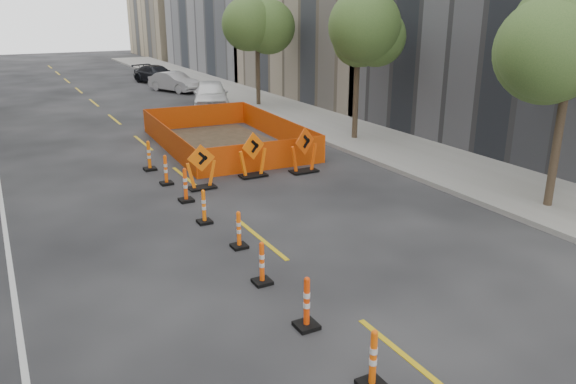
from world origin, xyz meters
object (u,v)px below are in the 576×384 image
channelizer_8 (149,155)px  parked_car_far (157,74)px  channelizer_1 (373,359)px  channelizer_6 (185,185)px  channelizer_3 (262,263)px  chevron_sign_left (201,167)px  channelizer_4 (239,230)px  channelizer_7 (166,170)px  parked_car_mid (174,82)px  channelizer_2 (307,303)px  chevron_sign_center (253,155)px  parked_car_near (211,95)px  channelizer_5 (204,207)px  chevron_sign_right (304,150)px

channelizer_8 → parked_car_far: 24.54m
channelizer_1 → parked_car_far: (6.95, 37.39, 0.15)m
channelizer_6 → parked_car_far: parked_car_far is taller
channelizer_3 → chevron_sign_left: size_ratio=0.65×
channelizer_4 → channelizer_7: size_ratio=0.94×
channelizer_4 → chevron_sign_left: bearing=80.8°
parked_car_mid → parked_car_far: size_ratio=0.88×
chevron_sign_left → parked_car_far: bearing=86.5°
channelizer_2 → parked_car_mid: bearing=77.3°
chevron_sign_center → channelizer_1: bearing=-119.6°
channelizer_3 → parked_car_near: 21.83m
channelizer_1 → parked_car_mid: bearing=78.1°
channelizer_4 → channelizer_6: channelizer_6 is taller
channelizer_1 → chevron_sign_center: (3.12, 11.28, 0.28)m
parked_car_near → channelizer_1: bearing=-85.5°
chevron_sign_center → parked_car_near: 13.91m
parked_car_near → parked_car_far: (0.33, 12.66, -0.15)m
channelizer_1 → channelizer_5: (0.09, 7.90, -0.03)m
parked_car_far → channelizer_8: bearing=-123.8°
channelizer_5 → channelizer_8: size_ratio=0.88×
channelizer_3 → channelizer_7: size_ratio=0.95×
channelizer_6 → channelizer_7: bearing=91.0°
channelizer_8 → channelizer_4: bearing=-89.0°
channelizer_2 → chevron_sign_right: bearing=60.7°
channelizer_4 → parked_car_mid: bearing=76.1°
channelizer_7 → parked_car_near: size_ratio=0.21×
channelizer_1 → parked_car_near: 25.61m
channelizer_2 → chevron_sign_right: (5.01, 8.94, 0.31)m
chevron_sign_center → chevron_sign_right: (1.84, -0.37, 0.03)m
channelizer_3 → chevron_sign_center: 7.99m
channelizer_1 → channelizer_7: channelizer_1 is taller
channelizer_2 → chevron_sign_right: size_ratio=0.63×
channelizer_4 → channelizer_8: bearing=91.0°
channelizer_4 → chevron_sign_right: chevron_sign_right is taller
channelizer_2 → parked_car_far: size_ratio=0.23×
channelizer_2 → channelizer_4: size_ratio=1.09×
channelizer_2 → chevron_sign_left: bearing=82.7°
chevron_sign_left → channelizer_5: bearing=-99.6°
channelizer_6 → channelizer_7: channelizer_6 is taller
channelizer_4 → parked_car_mid: size_ratio=0.24×
chevron_sign_center → chevron_sign_left: bearing=178.1°
channelizer_7 → channelizer_1: bearing=-90.9°
channelizer_7 → channelizer_5: bearing=-91.3°
channelizer_3 → channelizer_6: bearing=87.6°
channelizer_4 → parked_car_mid: (6.55, 26.54, 0.19)m
channelizer_7 → channelizer_8: size_ratio=0.93×
channelizer_4 → channelizer_7: channelizer_7 is taller
channelizer_3 → channelizer_1: bearing=-89.5°
channelizer_1 → chevron_sign_center: chevron_sign_center is taller
channelizer_7 → chevron_sign_right: 4.88m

